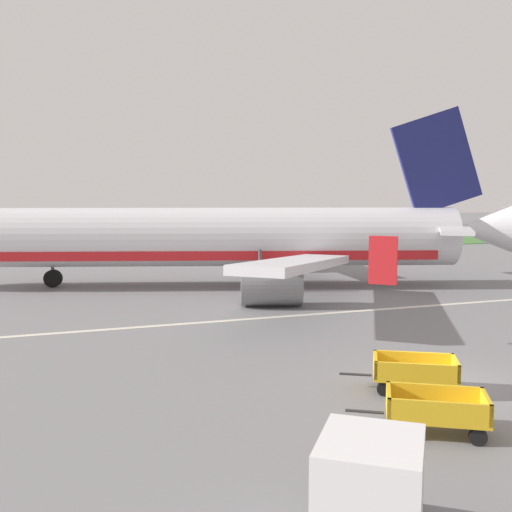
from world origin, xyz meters
TOP-DOWN VIEW (x-y plane):
  - ground_plane at (0.00, 0.00)m, footprint 220.00×220.00m
  - grass_strip at (0.00, 53.42)m, footprint 220.00×28.00m
  - apron_stripe at (0.00, 10.97)m, footprint 120.00×0.36m
  - airplane at (-0.65, 20.54)m, footprint 36.97×30.00m
  - baggage_cart_nearest at (-2.48, -3.27)m, footprint 3.45×2.46m
  - baggage_cart_second_in_row at (-1.19, -0.36)m, footprint 3.47×2.43m
  - service_truck_beside_carts at (-6.29, -7.62)m, footprint 4.66×4.11m

SIDE VIEW (x-z plane):
  - ground_plane at x=0.00m, z-range 0.00..0.00m
  - apron_stripe at x=0.00m, z-range 0.00..0.01m
  - grass_strip at x=0.00m, z-range 0.00..0.06m
  - baggage_cart_nearest at x=-2.48m, z-range 0.07..1.14m
  - baggage_cart_second_in_row at x=-1.19m, z-range 0.07..1.14m
  - service_truck_beside_carts at x=-6.29m, z-range 0.05..2.15m
  - airplane at x=-0.65m, z-range -2.62..8.72m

